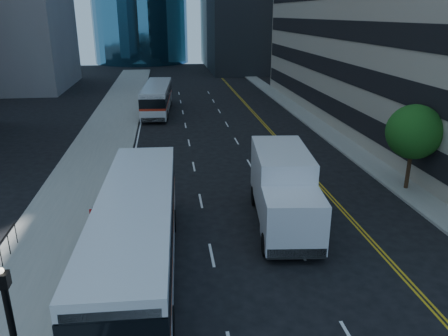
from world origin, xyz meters
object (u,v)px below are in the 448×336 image
(box_truck, at_px, (284,189))
(street_tree, at_px, (414,132))
(bus_front, at_px, (137,232))
(bus_rear, at_px, (157,97))

(box_truck, bearing_deg, street_tree, 27.95)
(box_truck, bearing_deg, bus_front, -147.20)
(bus_front, xyz_separation_m, box_truck, (6.97, 3.51, 0.07))
(bus_front, bearing_deg, bus_rear, 91.15)
(street_tree, xyz_separation_m, bus_front, (-15.60, -6.98, -1.78))
(street_tree, distance_m, bus_rear, 28.64)
(bus_front, relative_size, box_truck, 1.69)
(street_tree, distance_m, box_truck, 9.45)
(bus_rear, xyz_separation_m, box_truck, (6.55, -27.67, 0.29))
(bus_front, distance_m, box_truck, 7.81)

